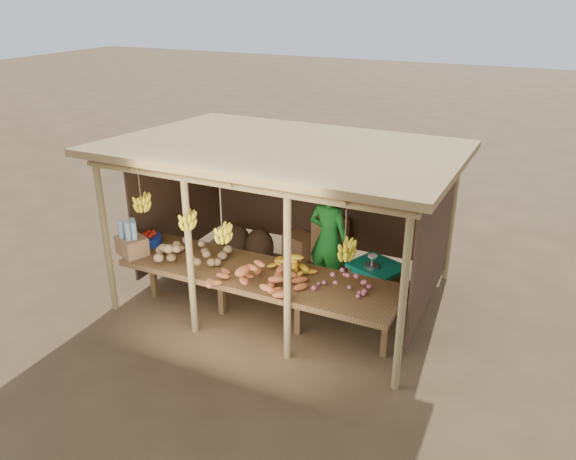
% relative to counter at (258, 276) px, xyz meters
% --- Properties ---
extents(ground, '(60.00, 60.00, 0.00)m').
position_rel_counter_xyz_m(ground, '(-0.00, 0.95, -0.74)').
color(ground, brown).
rests_on(ground, ground).
extents(stall_structure, '(4.70, 3.50, 2.43)m').
position_rel_counter_xyz_m(stall_structure, '(-0.00, 0.84, 1.17)').
color(stall_structure, '#98804E').
rests_on(stall_structure, ground).
extents(counter, '(3.90, 1.05, 0.80)m').
position_rel_counter_xyz_m(counter, '(0.00, 0.00, 0.00)').
color(counter, brown).
rests_on(counter, ground).
extents(potato_heap, '(1.27, 0.95, 0.37)m').
position_rel_counter_xyz_m(potato_heap, '(-1.04, -0.10, 0.25)').
color(potato_heap, '#96764D').
rests_on(potato_heap, counter).
extents(sweet_potato_heap, '(1.20, 0.82, 0.36)m').
position_rel_counter_xyz_m(sweet_potato_heap, '(0.18, -0.27, 0.24)').
color(sweet_potato_heap, '#AF582D').
rests_on(sweet_potato_heap, counter).
extents(onion_heap, '(0.76, 0.56, 0.35)m').
position_rel_counter_xyz_m(onion_heap, '(1.22, 0.04, 0.24)').
color(onion_heap, '#B8596C').
rests_on(onion_heap, counter).
extents(banana_pile, '(0.68, 0.50, 0.35)m').
position_rel_counter_xyz_m(banana_pile, '(0.36, 0.13, 0.24)').
color(banana_pile, yellow).
rests_on(banana_pile, counter).
extents(tomato_basin, '(0.38, 0.38, 0.20)m').
position_rel_counter_xyz_m(tomato_basin, '(-1.90, 0.10, 0.14)').
color(tomato_basin, navy).
rests_on(tomato_basin, counter).
extents(bottle_box, '(0.52, 0.47, 0.53)m').
position_rel_counter_xyz_m(bottle_box, '(-1.90, -0.27, 0.26)').
color(bottle_box, '#9E7046').
rests_on(bottle_box, counter).
extents(vendor, '(0.70, 0.51, 1.77)m').
position_rel_counter_xyz_m(vendor, '(0.53, 1.24, 0.15)').
color(vendor, '#1A7924').
rests_on(vendor, ground).
extents(tarp_crate, '(0.89, 0.83, 0.84)m').
position_rel_counter_xyz_m(tarp_crate, '(1.31, 1.19, -0.39)').
color(tarp_crate, brown).
rests_on(tarp_crate, ground).
extents(carton_stack, '(1.15, 0.54, 0.80)m').
position_rel_counter_xyz_m(carton_stack, '(0.03, 2.15, -0.39)').
color(carton_stack, '#9E7046').
rests_on(carton_stack, ground).
extents(burlap_sacks, '(0.96, 0.50, 0.68)m').
position_rel_counter_xyz_m(burlap_sacks, '(-1.16, 1.76, -0.44)').
color(burlap_sacks, '#442F1F').
rests_on(burlap_sacks, ground).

